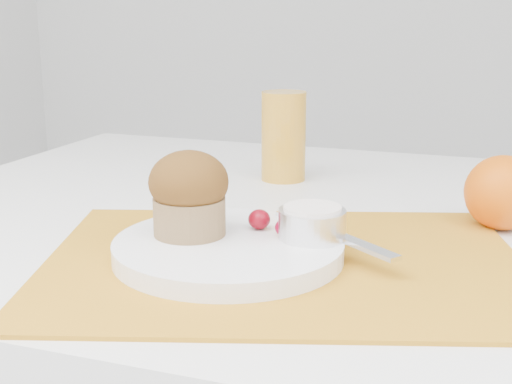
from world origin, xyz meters
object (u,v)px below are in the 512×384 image
(plate, at_px, (228,249))
(muffin, at_px, (189,193))
(orange, at_px, (503,193))
(juice_glass, at_px, (284,136))

(plate, relative_size, muffin, 2.57)
(plate, bearing_deg, orange, 38.93)
(juice_glass, xyz_separation_m, muffin, (0.01, -0.33, 0.00))
(plate, relative_size, orange, 2.69)
(muffin, bearing_deg, orange, 33.88)
(muffin, bearing_deg, plate, -6.47)
(orange, bearing_deg, muffin, -146.12)
(plate, bearing_deg, juice_glass, 98.48)
(plate, height_order, muffin, muffin)
(plate, distance_m, muffin, 0.07)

